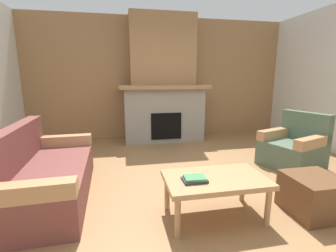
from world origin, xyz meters
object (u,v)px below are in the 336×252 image
object	(u,v)px
armchair	(294,148)
fireplace	(163,88)
ottoman	(314,195)
couch	(44,175)
coffee_table	(215,182)

from	to	relation	value
armchair	fireplace	bearing A→B (deg)	130.34
fireplace	armchair	world-z (taller)	fireplace
armchair	ottoman	distance (m)	1.42
armchair	couch	bearing A→B (deg)	-174.55
fireplace	armchair	bearing A→B (deg)	-49.66
fireplace	ottoman	size ratio (longest dim) A/B	5.19
coffee_table	ottoman	world-z (taller)	coffee_table
fireplace	armchair	xyz separation A→B (m)	(1.73, -2.04, -0.87)
fireplace	armchair	size ratio (longest dim) A/B	2.80
ottoman	coffee_table	bearing A→B (deg)	172.50
fireplace	ottoman	bearing A→B (deg)	-72.82
fireplace	couch	xyz separation A→B (m)	(-1.82, -2.38, -0.88)
armchair	coffee_table	bearing A→B (deg)	-148.48
couch	coffee_table	world-z (taller)	couch
couch	coffee_table	xyz separation A→B (m)	(1.79, -0.74, 0.09)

